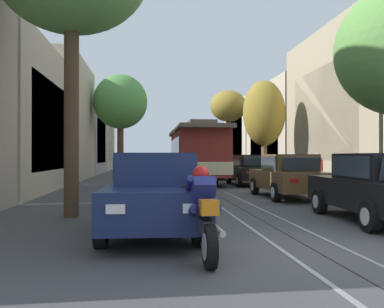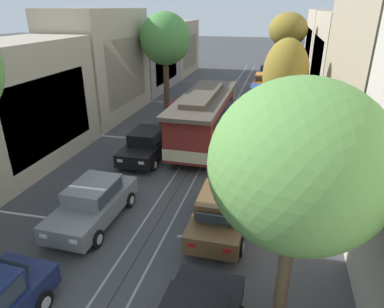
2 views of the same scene
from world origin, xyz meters
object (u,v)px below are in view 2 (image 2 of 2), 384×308
object	(u,v)px
parked_car_blue_fifth_right	(259,95)
street_tree_kerb_right_near	(299,166)
pedestrian_on_left_pavement	(294,173)
parked_car_navy_far_right	(267,71)
parked_car_orange_sixth_right	(263,81)
parked_car_navy_fourth_right	(253,115)
street_tree_kerb_right_mid	(288,31)
street_tree_kerb_right_second	(285,75)
parked_car_maroon_fourth_left	(181,113)
street_tree_kerb_left_second	(165,40)
parked_car_brown_second_right	(221,210)
parked_car_black_mid_right	(245,147)
cable_car_trolley	(203,120)
parked_car_grey_second_left	(93,203)
parked_car_black_mid_left	(147,145)

from	to	relation	value
parked_car_blue_fifth_right	street_tree_kerb_right_near	size ratio (longest dim) A/B	0.69
pedestrian_on_left_pavement	parked_car_navy_far_right	bearing A→B (deg)	95.14
parked_car_orange_sixth_right	pedestrian_on_left_pavement	world-z (taller)	pedestrian_on_left_pavement
parked_car_navy_fourth_right	parked_car_navy_far_right	xyz separation A→B (m)	(0.13, 18.05, 0.00)
street_tree_kerb_right_mid	pedestrian_on_left_pavement	size ratio (longest dim) A/B	4.45
street_tree_kerb_right_second	pedestrian_on_left_pavement	xyz separation A→B (m)	(0.71, -6.13, -3.16)
parked_car_maroon_fourth_left	street_tree_kerb_left_second	bearing A→B (deg)	120.89
parked_car_navy_fourth_right	street_tree_kerb_right_second	xyz separation A→B (m)	(1.82, -2.58, 3.29)
parked_car_brown_second_right	street_tree_kerb_right_mid	distance (m)	21.54
parked_car_navy_far_right	parked_car_brown_second_right	bearing A→B (deg)	-90.46
parked_car_navy_fourth_right	parked_car_black_mid_right	bearing A→B (deg)	-89.00
cable_car_trolley	parked_car_navy_far_right	bearing A→B (deg)	83.31
parked_car_grey_second_left	street_tree_kerb_right_second	size ratio (longest dim) A/B	0.72
parked_car_maroon_fourth_left	pedestrian_on_left_pavement	size ratio (longest dim) A/B	2.69
parked_car_black_mid_left	parked_car_brown_second_right	bearing A→B (deg)	-47.40
parked_car_grey_second_left	parked_car_maroon_fourth_left	bearing A→B (deg)	90.08
parked_car_navy_far_right	cable_car_trolley	bearing A→B (deg)	-96.69
pedestrian_on_left_pavement	parked_car_blue_fifth_right	bearing A→B (deg)	99.67
street_tree_kerb_right_second	street_tree_kerb_right_mid	bearing A→B (deg)	89.89
parked_car_grey_second_left	street_tree_kerb_right_mid	bearing A→B (deg)	72.60
parked_car_navy_fourth_right	cable_car_trolley	world-z (taller)	cable_car_trolley
street_tree_kerb_right_mid	street_tree_kerb_right_second	bearing A→B (deg)	-90.11
parked_car_maroon_fourth_left	parked_car_navy_fourth_right	size ratio (longest dim) A/B	1.00
parked_car_navy_far_right	street_tree_kerb_right_second	size ratio (longest dim) A/B	0.72
street_tree_kerb_right_near	pedestrian_on_left_pavement	world-z (taller)	street_tree_kerb_right_near
parked_car_brown_second_right	cable_car_trolley	xyz separation A→B (m)	(-2.40, 7.81, 0.86)
parked_car_brown_second_right	street_tree_kerb_left_second	bearing A→B (deg)	114.81
parked_car_navy_fourth_right	street_tree_kerb_right_second	world-z (taller)	street_tree_kerb_right_second
pedestrian_on_left_pavement	street_tree_kerb_right_second	bearing A→B (deg)	96.63
parked_car_orange_sixth_right	parked_car_navy_far_right	world-z (taller)	same
parked_car_blue_fifth_right	parked_car_navy_far_right	size ratio (longest dim) A/B	1.01
pedestrian_on_left_pavement	parked_car_maroon_fourth_left	bearing A→B (deg)	133.30
parked_car_orange_sixth_right	parked_car_grey_second_left	bearing A→B (deg)	-101.09
cable_car_trolley	parked_car_grey_second_left	bearing A→B (deg)	-105.73
parked_car_maroon_fourth_left	parked_car_blue_fifth_right	xyz separation A→B (m)	(4.93, 6.94, 0.00)
parked_car_navy_far_right	parked_car_black_mid_left	bearing A→B (deg)	-101.87
parked_car_brown_second_right	parked_car_black_mid_right	distance (m)	6.37
street_tree_kerb_right_mid	parked_car_maroon_fourth_left	bearing A→B (deg)	-125.90
parked_car_navy_far_right	street_tree_kerb_left_second	xyz separation A→B (m)	(-7.30, -15.09, 4.57)
parked_car_black_mid_right	street_tree_kerb_left_second	distance (m)	12.36
street_tree_kerb_right_near	parked_car_navy_far_right	bearing A→B (deg)	93.26
parked_car_grey_second_left	parked_car_brown_second_right	distance (m)	4.84
parked_car_maroon_fourth_left	parked_car_brown_second_right	xyz separation A→B (m)	(4.81, -11.51, 0.00)
parked_car_grey_second_left	street_tree_kerb_right_near	xyz separation A→B (m)	(6.97, -2.91, 3.71)
parked_car_black_mid_right	cable_car_trolley	bearing A→B (deg)	151.12
pedestrian_on_left_pavement	street_tree_kerb_left_second	bearing A→B (deg)	129.75
parked_car_navy_far_right	street_tree_kerb_right_near	xyz separation A→B (m)	(1.93, -33.95, 3.71)
parked_car_brown_second_right	cable_car_trolley	size ratio (longest dim) A/B	0.48
cable_car_trolley	pedestrian_on_left_pavement	world-z (taller)	cable_car_trolley
street_tree_kerb_right_near	street_tree_kerb_right_mid	world-z (taller)	street_tree_kerb_right_mid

